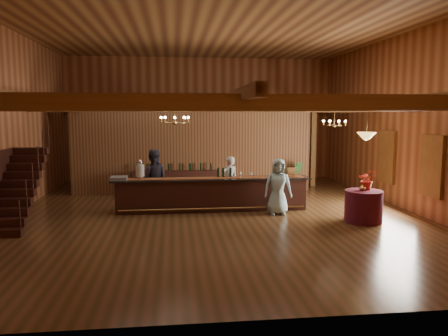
{
  "coord_description": "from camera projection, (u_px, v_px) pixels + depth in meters",
  "views": [
    {
      "loc": [
        -1.22,
        -12.96,
        3.0
      ],
      "look_at": [
        0.36,
        0.73,
        1.28
      ],
      "focal_mm": 35.0,
      "sensor_mm": 36.0,
      "label": 1
    }
  ],
  "objects": [
    {
      "name": "ceiling",
      "position": [
        215.0,
        27.0,
        12.6
      ],
      "size": [
        14.0,
        14.0,
        0.0
      ],
      "primitive_type": "plane",
      "rotation": [
        3.14,
        0.0,
        0.0
      ],
      "color": "#A67740",
      "rests_on": "wall_back"
    },
    {
      "name": "staircase",
      "position": [
        17.0,
        188.0,
        11.81
      ],
      "size": [
        1.0,
        2.8,
        2.0
      ],
      "color": "#321711",
      "rests_on": "floor"
    },
    {
      "name": "table_flowers",
      "position": [
        367.0,
        180.0,
        12.17
      ],
      "size": [
        0.59,
        0.54,
        0.56
      ],
      "primitive_type": "imported",
      "rotation": [
        0.0,
        0.0,
        -0.24
      ],
      "color": "red",
      "rests_on": "round_table"
    },
    {
      "name": "backbar_shelf",
      "position": [
        175.0,
        183.0,
        16.29
      ],
      "size": [
        3.19,
        0.84,
        0.89
      ],
      "primitive_type": "cube",
      "rotation": [
        0.0,
        0.0,
        0.11
      ],
      "color": "#321711",
      "rests_on": "floor"
    },
    {
      "name": "bar_bottle_1",
      "position": [
        223.0,
        173.0,
        13.63
      ],
      "size": [
        0.07,
        0.07,
        0.3
      ],
      "primitive_type": "cylinder",
      "color": "black",
      "rests_on": "tasting_bar"
    },
    {
      "name": "floor_plant",
      "position": [
        295.0,
        177.0,
        16.63
      ],
      "size": [
        0.68,
        0.56,
        1.21
      ],
      "primitive_type": "imported",
      "rotation": [
        0.0,
        0.0,
        0.03
      ],
      "color": "#2B5B28",
      "rests_on": "floor"
    },
    {
      "name": "table_vase",
      "position": [
        362.0,
        186.0,
        12.03
      ],
      "size": [
        0.14,
        0.14,
        0.28
      ],
      "primitive_type": "imported",
      "rotation": [
        0.0,
        0.0,
        0.01
      ],
      "color": "#A68244",
      "rests_on": "round_table"
    },
    {
      "name": "wall_front",
      "position": [
        262.0,
        132.0,
        6.04
      ],
      "size": [
        12.0,
        0.1,
        5.5
      ],
      "primitive_type": "cube",
      "color": "#A8673D",
      "rests_on": "floor"
    },
    {
      "name": "wall_right",
      "position": [
        406.0,
        122.0,
        13.62
      ],
      "size": [
        0.1,
        14.0,
        5.5
      ],
      "primitive_type": "cube",
      "color": "#A8673D",
      "rests_on": "floor"
    },
    {
      "name": "chandelier_right",
      "position": [
        334.0,
        123.0,
        14.43
      ],
      "size": [
        0.8,
        0.8,
        0.65
      ],
      "color": "#A68244",
      "rests_on": "beam_grid"
    },
    {
      "name": "backroom_boxes",
      "position": [
        196.0,
        172.0,
        18.6
      ],
      "size": [
        4.1,
        0.6,
        1.1
      ],
      "color": "#321711",
      "rests_on": "floor"
    },
    {
      "name": "window_right_front",
      "position": [
        432.0,
        166.0,
        12.19
      ],
      "size": [
        0.12,
        1.05,
        1.75
      ],
      "primitive_type": "cube",
      "color": "white",
      "rests_on": "wall_right"
    },
    {
      "name": "wall_left",
      "position": [
        3.0,
        123.0,
        12.26
      ],
      "size": [
        0.1,
        14.0,
        5.5
      ],
      "primitive_type": "cube",
      "color": "#A8673D",
      "rests_on": "floor"
    },
    {
      "name": "glass_rack_tray",
      "position": [
        119.0,
        178.0,
        13.12
      ],
      "size": [
        0.5,
        0.5,
        0.1
      ],
      "primitive_type": "cube",
      "color": "gray",
      "rests_on": "tasting_bar"
    },
    {
      "name": "chandelier_left",
      "position": [
        175.0,
        119.0,
        12.25
      ],
      "size": [
        0.8,
        0.8,
        0.51
      ],
      "color": "#A68244",
      "rests_on": "beam_grid"
    },
    {
      "name": "tasting_bar",
      "position": [
        212.0,
        194.0,
        13.55
      ],
      "size": [
        6.14,
        0.79,
        1.03
      ],
      "rotation": [
        0.0,
        0.0,
        -0.0
      ],
      "color": "#321711",
      "rests_on": "floor"
    },
    {
      "name": "beverage_dispenser",
      "position": [
        140.0,
        170.0,
        13.25
      ],
      "size": [
        0.26,
        0.26,
        0.6
      ],
      "color": "silver",
      "rests_on": "tasting_bar"
    },
    {
      "name": "wall_back",
      "position": [
        200.0,
        119.0,
        19.84
      ],
      "size": [
        12.0,
        0.1,
        5.5
      ],
      "primitive_type": "cube",
      "color": "#A8673D",
      "rests_on": "floor"
    },
    {
      "name": "beam_grid",
      "position": [
        213.0,
        106.0,
        13.38
      ],
      "size": [
        11.9,
        13.9,
        0.39
      ],
      "color": "olive",
      "rests_on": "wall_left"
    },
    {
      "name": "pendant_lamp",
      "position": [
        366.0,
        136.0,
        11.87
      ],
      "size": [
        0.52,
        0.52,
        0.9
      ],
      "color": "#A68244",
      "rests_on": "beam_grid"
    },
    {
      "name": "floor",
      "position": [
        215.0,
        213.0,
        13.28
      ],
      "size": [
        14.0,
        14.0,
        0.0
      ],
      "primitive_type": "plane",
      "color": "brown",
      "rests_on": "ground"
    },
    {
      "name": "partition_wall",
      "position": [
        193.0,
        152.0,
        16.48
      ],
      "size": [
        9.0,
        0.18,
        3.1
      ],
      "primitive_type": "cube",
      "color": "brown",
      "rests_on": "floor"
    },
    {
      "name": "raffle_drum",
      "position": [
        291.0,
        171.0,
        13.7
      ],
      "size": [
        0.34,
        0.24,
        0.3
      ],
      "color": "brown",
      "rests_on": "tasting_bar"
    },
    {
      "name": "staff_second",
      "position": [
        153.0,
        179.0,
        13.92
      ],
      "size": [
        0.94,
        0.75,
        1.88
      ],
      "primitive_type": "imported",
      "rotation": [
        0.0,
        0.0,
        3.1
      ],
      "color": "#2D2C3A",
      "rests_on": "floor"
    },
    {
      "name": "support_posts",
      "position": [
        217.0,
        163.0,
        12.59
      ],
      "size": [
        9.2,
        10.2,
        3.2
      ],
      "color": "olive",
      "rests_on": "floor"
    },
    {
      "name": "round_table",
      "position": [
        364.0,
        206.0,
        12.11
      ],
      "size": [
        1.03,
        1.03,
        0.89
      ],
      "primitive_type": "cylinder",
      "color": "#571524",
      "rests_on": "floor"
    },
    {
      "name": "guest",
      "position": [
        278.0,
        186.0,
        13.02
      ],
      "size": [
        0.86,
        0.59,
        1.68
      ],
      "primitive_type": "imported",
      "rotation": [
        0.0,
        0.0,
        -0.07
      ],
      "color": "#ABDBE5",
      "rests_on": "floor"
    },
    {
      "name": "bartender",
      "position": [
        229.0,
        181.0,
        14.37
      ],
      "size": [
        0.68,
        0.55,
        1.61
      ],
      "primitive_type": "imported",
      "rotation": [
        0.0,
        0.0,
        3.46
      ],
      "color": "silver",
      "rests_on": "floor"
    },
    {
      "name": "bar_bottle_2",
      "position": [
        230.0,
        172.0,
        13.65
      ],
      "size": [
        0.07,
        0.07,
        0.3
      ],
      "primitive_type": "cylinder",
      "color": "black",
      "rests_on": "tasting_bar"
    },
    {
      "name": "window_right_back",
      "position": [
        387.0,
        157.0,
        14.75
      ],
      "size": [
        0.12,
        1.05,
        1.75
      ],
      "primitive_type": "cube",
      "color": "white",
      "rests_on": "wall_right"
    },
    {
      "name": "bar_bottle_0",
      "position": [
        218.0,
        173.0,
        13.61
      ],
      "size": [
        0.07,
        0.07,
        0.3
      ],
      "primitive_type": "cylinder",
      "color": "black",
      "rests_on": "tasting_bar"
    }
  ]
}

